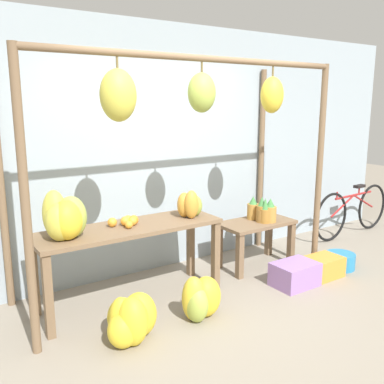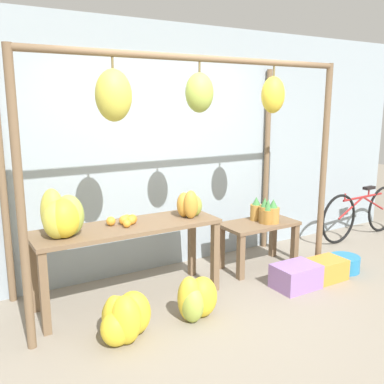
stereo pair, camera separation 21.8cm
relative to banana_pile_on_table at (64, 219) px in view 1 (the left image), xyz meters
The scene contains 15 objects.
ground_plane 1.76m from the banana_pile_on_table, 33.71° to the right, with size 20.00×20.00×0.00m, color gray.
shop_wall_back 1.49m from the banana_pile_on_table, 30.23° to the left, with size 8.00×0.08×2.80m.
stall_awning 1.39m from the banana_pile_on_table, ahead, with size 3.29×1.14×2.34m.
display_table_main 0.69m from the banana_pile_on_table, ahead, with size 1.81×0.57×0.77m.
display_table_side 2.34m from the banana_pile_on_table, ahead, with size 0.91×0.49×0.55m.
banana_pile_on_table is the anchor object (origin of this frame).
orange_pile 0.63m from the banana_pile_on_table, ahead, with size 0.29×0.23×0.09m.
pineapple_cluster 2.36m from the banana_pile_on_table, ahead, with size 0.23×0.35×0.30m.
banana_pile_ground_left 1.02m from the banana_pile_on_table, 63.52° to the right, with size 0.55×0.50×0.42m.
banana_pile_ground_right 1.40m from the banana_pile_on_table, 32.00° to the right, with size 0.44×0.31×0.42m.
fruit_crate_white 2.47m from the banana_pile_on_table, 14.71° to the right, with size 0.47×0.34×0.25m.
blue_bucket 3.23m from the banana_pile_on_table, ahead, with size 0.35×0.35×0.18m.
parked_bicycle 4.37m from the banana_pile_on_table, ahead, with size 1.73×0.13×0.74m.
papaya_pile 1.29m from the banana_pile_on_table, ahead, with size 0.33×0.27×0.29m.
fruit_crate_purple 2.89m from the banana_pile_on_table, 12.40° to the right, with size 0.42×0.31×0.23m.
Camera 1 is at (-2.27, -2.75, 1.93)m, focal length 40.00 mm.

